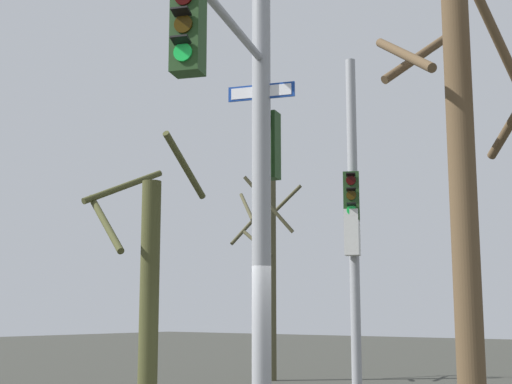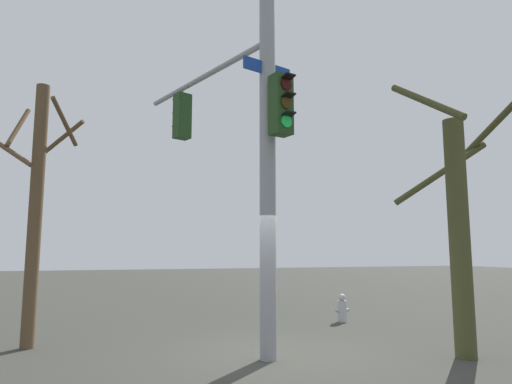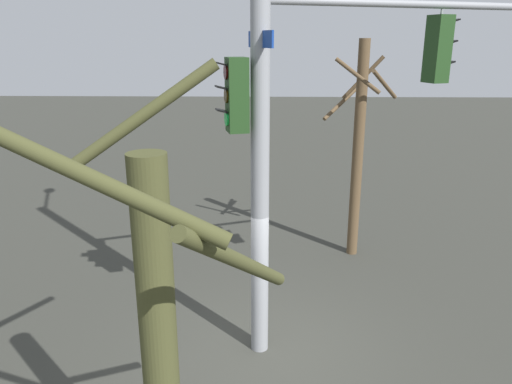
% 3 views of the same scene
% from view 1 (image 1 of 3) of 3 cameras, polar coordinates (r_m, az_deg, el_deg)
% --- Properties ---
extents(main_signal_pole_assembly, '(3.09, 5.49, 9.01)m').
position_cam_1_polar(main_signal_pole_assembly, '(11.32, 0.36, 6.51)').
color(main_signal_pole_assembly, gray).
rests_on(main_signal_pole_assembly, ground).
extents(secondary_pole_assembly, '(0.49, 0.75, 7.74)m').
position_cam_1_polar(secondary_pole_assembly, '(17.07, 7.47, -2.04)').
color(secondary_pole_assembly, gray).
rests_on(secondary_pole_assembly, ground).
extents(bare_tree_behind_pole, '(2.20, 2.33, 5.09)m').
position_cam_1_polar(bare_tree_behind_pole, '(14.28, -8.38, -6.61)').
color(bare_tree_behind_pole, '#434424').
rests_on(bare_tree_behind_pole, ground).
extents(bare_tree_across_street, '(1.74, 1.74, 5.28)m').
position_cam_1_polar(bare_tree_across_street, '(7.37, 15.74, -1.06)').
color(bare_tree_across_street, brown).
rests_on(bare_tree_across_street, ground).
extents(bare_tree_corner, '(1.95, 1.94, 5.50)m').
position_cam_1_polar(bare_tree_corner, '(20.15, 1.05, -5.75)').
color(bare_tree_corner, '#44412B').
rests_on(bare_tree_corner, ground).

